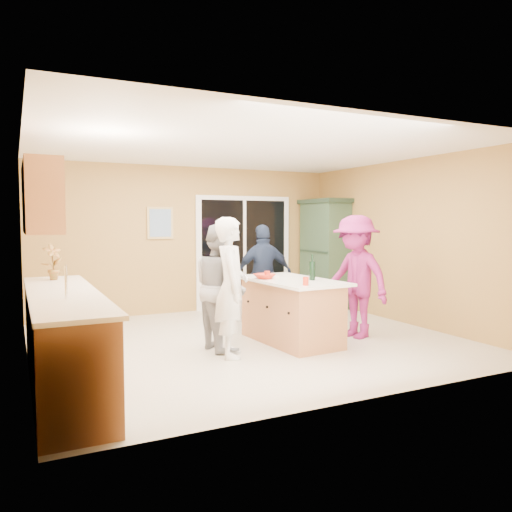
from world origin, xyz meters
name	(u,v)px	position (x,y,z in m)	size (l,w,h in m)	color
floor	(249,341)	(0.00, 0.00, 0.00)	(5.50, 5.50, 0.00)	beige
ceiling	(249,148)	(0.00, 0.00, 2.60)	(5.50, 5.00, 0.10)	white
wall_back	(190,240)	(0.00, 2.50, 1.30)	(5.50, 0.10, 2.60)	tan
wall_front	(368,258)	(0.00, -2.50, 1.30)	(5.50, 0.10, 2.60)	tan
wall_left	(25,251)	(-2.75, 0.00, 1.30)	(0.10, 5.00, 2.60)	tan
wall_right	(406,242)	(2.75, 0.00, 1.30)	(0.10, 5.00, 2.60)	tan
left_cabinet_run	(64,344)	(-2.45, -1.05, 0.46)	(0.65, 3.05, 1.24)	#A66840
upper_cabinets	(41,198)	(-2.58, -0.20, 1.88)	(0.35, 1.60, 0.75)	#A66840
sliding_door	(244,252)	(1.05, 2.46, 1.05)	(1.90, 0.07, 2.10)	white
framed_picture	(160,223)	(-0.55, 2.48, 1.60)	(0.46, 0.04, 0.56)	tan
kitchen_island	(291,313)	(0.48, -0.31, 0.40)	(0.99, 1.68, 0.85)	#A66840
green_hutch	(325,254)	(2.49, 1.90, 1.00)	(0.59, 1.11, 2.05)	#1E3122
woman_white	(231,287)	(-0.53, -0.61, 0.84)	(0.61, 0.40, 1.68)	silver
woman_grey	(220,287)	(-0.51, -0.21, 0.80)	(0.78, 0.61, 1.60)	#9B9C9E
woman_navy	(264,275)	(0.65, 0.84, 0.79)	(0.93, 0.39, 1.58)	#1C263E
woman_magenta	(356,277)	(1.44, -0.45, 0.86)	(1.11, 0.64, 1.71)	#8C1E5F
serving_bowl	(265,276)	(0.18, -0.11, 0.89)	(0.27, 0.27, 0.07)	red
tulip_vase	(53,262)	(-2.45, 0.20, 1.16)	(0.23, 0.15, 0.43)	red
tumbler_near	(306,281)	(0.31, -0.95, 0.91)	(0.07, 0.07, 0.10)	red
tumbler_far	(267,275)	(0.18, -0.17, 0.91)	(0.08, 0.08, 0.11)	red
wine_bottle	(312,270)	(0.67, -0.53, 0.99)	(0.08, 0.08, 0.34)	black
white_plate	(271,277)	(0.34, 0.02, 0.86)	(0.23, 0.23, 0.02)	white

